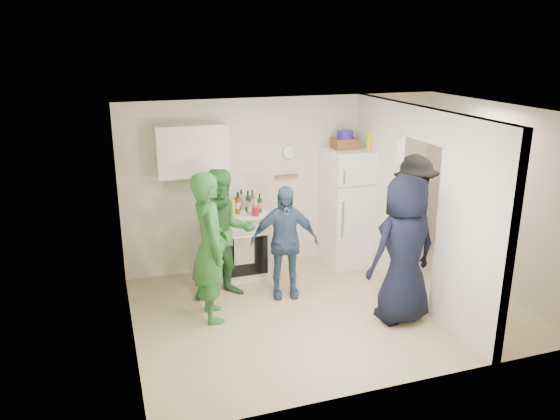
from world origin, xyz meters
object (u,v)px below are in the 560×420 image
(wicker_basket, at_px, (345,143))
(yellow_cup_stack_top, at_px, (369,141))
(person_green_center, at_px, (224,235))
(fridge, at_px, (350,207))
(blue_bowl, at_px, (345,135))
(person_denim, at_px, (284,242))
(stove, at_px, (238,244))
(person_green_left, at_px, (210,247))
(person_navy, at_px, (404,250))
(person_nook, at_px, (411,218))

(wicker_basket, bearing_deg, yellow_cup_stack_top, -25.11)
(person_green_center, bearing_deg, fridge, 13.89)
(fridge, bearing_deg, person_green_center, -164.69)
(blue_bowl, distance_m, person_denim, 1.90)
(person_green_center, distance_m, person_denim, 0.79)
(wicker_basket, xyz_separation_m, blue_bowl, (0.00, 0.00, 0.13))
(wicker_basket, relative_size, yellow_cup_stack_top, 1.40)
(stove, relative_size, fridge, 0.54)
(fridge, xyz_separation_m, yellow_cup_stack_top, (0.22, -0.10, 1.00))
(person_green_left, bearing_deg, person_green_center, -28.30)
(stove, xyz_separation_m, person_navy, (1.56, -1.88, 0.43))
(stove, xyz_separation_m, wicker_basket, (1.63, 0.02, 1.36))
(person_green_left, bearing_deg, person_denim, -73.78)
(stove, distance_m, wicker_basket, 2.13)
(fridge, height_order, person_navy, person_navy)
(person_denim, bearing_deg, person_navy, -32.37)
(yellow_cup_stack_top, height_order, person_green_center, yellow_cup_stack_top)
(person_green_center, bearing_deg, person_nook, -6.75)
(person_nook, bearing_deg, blue_bowl, -110.27)
(stove, bearing_deg, wicker_basket, 0.70)
(person_nook, bearing_deg, person_denim, -58.18)
(person_green_center, relative_size, person_nook, 0.97)
(fridge, bearing_deg, blue_bowl, 153.43)
(person_nook, bearing_deg, fridge, -113.17)
(stove, bearing_deg, blue_bowl, 0.70)
(person_green_left, height_order, person_denim, person_green_left)
(wicker_basket, relative_size, person_green_left, 0.19)
(yellow_cup_stack_top, distance_m, person_green_left, 2.90)
(yellow_cup_stack_top, height_order, person_denim, yellow_cup_stack_top)
(fridge, relative_size, wicker_basket, 5.03)
(wicker_basket, distance_m, blue_bowl, 0.13)
(yellow_cup_stack_top, bearing_deg, wicker_basket, 154.89)
(person_green_left, relative_size, person_green_center, 1.06)
(person_nook, bearing_deg, yellow_cup_stack_top, -122.43)
(person_denim, bearing_deg, wicker_basket, 45.69)
(person_green_left, bearing_deg, fridge, -64.90)
(yellow_cup_stack_top, xyz_separation_m, person_green_center, (-2.28, -0.46, -1.02))
(yellow_cup_stack_top, bearing_deg, person_nook, -64.97)
(blue_bowl, bearing_deg, stove, -179.30)
(yellow_cup_stack_top, height_order, person_green_left, yellow_cup_stack_top)
(yellow_cup_stack_top, height_order, person_nook, yellow_cup_stack_top)
(fridge, height_order, person_denim, fridge)
(person_navy, bearing_deg, person_denim, -51.01)
(wicker_basket, relative_size, person_navy, 0.19)
(person_green_center, height_order, person_nook, person_nook)
(person_green_left, bearing_deg, person_navy, -109.43)
(stove, distance_m, person_denim, 0.96)
(person_denim, height_order, person_nook, person_nook)
(person_green_center, bearing_deg, stove, 59.84)
(person_navy, height_order, person_nook, person_navy)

